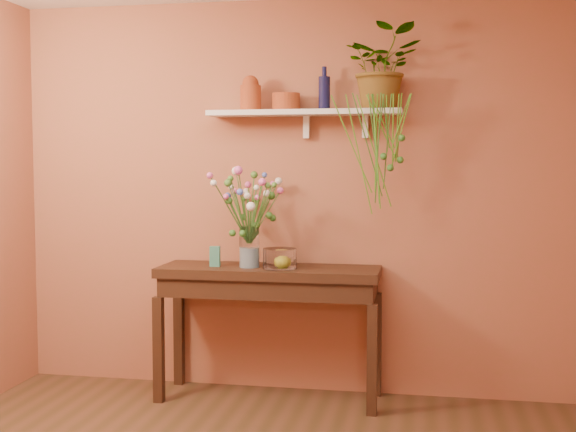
# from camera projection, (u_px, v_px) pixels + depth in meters

# --- Properties ---
(room) EXTENTS (4.04, 4.04, 2.70)m
(room) POSITION_uv_depth(u_px,v_px,m) (221.00, 218.00, 3.22)
(room) COLOR #503120
(room) RESTS_ON ground
(sideboard) EXTENTS (1.47, 0.47, 0.89)m
(sideboard) POSITION_uv_depth(u_px,v_px,m) (269.00, 286.00, 5.00)
(sideboard) COLOR black
(sideboard) RESTS_ON ground
(wall_shelf) EXTENTS (1.30, 0.24, 0.19)m
(wall_shelf) POSITION_uv_depth(u_px,v_px,m) (306.00, 113.00, 5.00)
(wall_shelf) COLOR white
(wall_shelf) RESTS_ON room
(terracotta_jug) EXTENTS (0.17, 0.17, 0.23)m
(terracotta_jug) POSITION_uv_depth(u_px,v_px,m) (251.00, 94.00, 5.04)
(terracotta_jug) COLOR #A6371C
(terracotta_jug) RESTS_ON wall_shelf
(terracotta_pot) EXTENTS (0.23, 0.23, 0.11)m
(terracotta_pot) POSITION_uv_depth(u_px,v_px,m) (286.00, 102.00, 5.03)
(terracotta_pot) COLOR #A6371C
(terracotta_pot) RESTS_ON wall_shelf
(blue_bottle) EXTENTS (0.10, 0.10, 0.29)m
(blue_bottle) POSITION_uv_depth(u_px,v_px,m) (324.00, 92.00, 4.99)
(blue_bottle) COLOR #12133A
(blue_bottle) RESTS_ON wall_shelf
(spider_plant) EXTENTS (0.51, 0.45, 0.53)m
(spider_plant) POSITION_uv_depth(u_px,v_px,m) (383.00, 68.00, 4.88)
(spider_plant) COLOR #356E25
(spider_plant) RESTS_ON wall_shelf
(plant_fronds) EXTENTS (0.51, 0.26, 0.77)m
(plant_fronds) POSITION_uv_depth(u_px,v_px,m) (385.00, 146.00, 4.77)
(plant_fronds) COLOR #356E25
(plant_fronds) RESTS_ON wall_shelf
(glass_vase) EXTENTS (0.13, 0.13, 0.28)m
(glass_vase) POSITION_uv_depth(u_px,v_px,m) (249.00, 250.00, 4.97)
(glass_vase) COLOR white
(glass_vase) RESTS_ON sideboard
(bouquet) EXTENTS (0.51, 0.48, 0.52)m
(bouquet) POSITION_uv_depth(u_px,v_px,m) (249.00, 197.00, 4.95)
(bouquet) COLOR #386B28
(bouquet) RESTS_ON glass_vase
(glass_bowl) EXTENTS (0.22, 0.22, 0.13)m
(glass_bowl) POSITION_uv_depth(u_px,v_px,m) (280.00, 259.00, 4.91)
(glass_bowl) COLOR white
(glass_bowl) RESTS_ON sideboard
(lemon) EXTENTS (0.08, 0.08, 0.08)m
(lemon) POSITION_uv_depth(u_px,v_px,m) (282.00, 262.00, 4.90)
(lemon) COLOR yellow
(lemon) RESTS_ON glass_bowl
(carton) EXTENTS (0.07, 0.06, 0.13)m
(carton) POSITION_uv_depth(u_px,v_px,m) (215.00, 256.00, 5.02)
(carton) COLOR #2B6785
(carton) RESTS_ON sideboard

